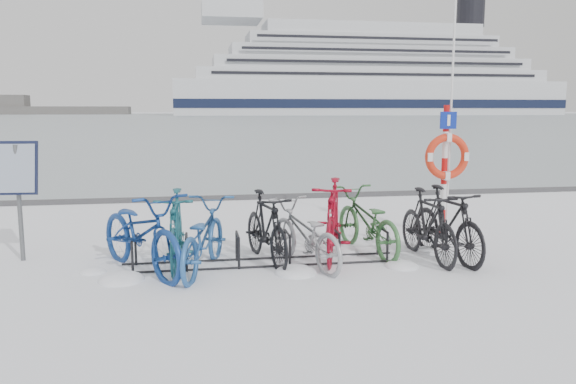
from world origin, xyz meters
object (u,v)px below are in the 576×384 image
at_px(bike_rack, 263,251).
at_px(info_board, 17,175).
at_px(lifebuoy_station, 447,157).
at_px(cruise_ferry, 367,80).

height_order(bike_rack, info_board, info_board).
bearing_deg(lifebuoy_station, bike_rack, -159.18).
height_order(info_board, lifebuoy_station, lifebuoy_station).
relative_size(lifebuoy_station, cruise_ferry, 0.03).
relative_size(bike_rack, cruise_ferry, 0.03).
bearing_deg(info_board, bike_rack, -9.07).
xyz_separation_m(bike_rack, lifebuoy_station, (3.37, 1.28, 1.21)).
bearing_deg(info_board, lifebuoy_station, 7.42).
height_order(lifebuoy_station, cruise_ferry, cruise_ferry).
xyz_separation_m(lifebuoy_station, cruise_ferry, (62.36, 204.16, 11.98)).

